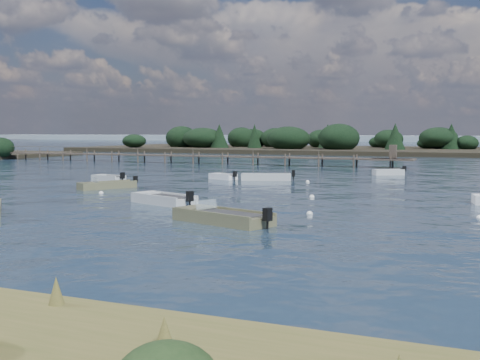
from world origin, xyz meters
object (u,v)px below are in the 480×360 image
at_px(dinghy_mid_grey, 164,201).
at_px(tender_far_grey_b, 388,173).
at_px(dinghy_extra_a, 107,187).
at_px(dinghy_extra_b, 266,178).
at_px(dinghy_mid_white_a, 222,219).
at_px(tender_far_grey, 109,180).
at_px(tender_far_white, 223,178).
at_px(jetty, 196,156).

xyz_separation_m(dinghy_mid_grey, tender_far_grey_b, (8.33, 29.06, -0.00)).
bearing_deg(dinghy_extra_a, dinghy_extra_b, 54.98).
xyz_separation_m(dinghy_extra_b, dinghy_extra_a, (-8.26, -11.79, -0.01)).
bearing_deg(dinghy_extra_a, dinghy_mid_white_a, -38.39).
bearing_deg(dinghy_extra_b, dinghy_mid_grey, -88.58).
distance_m(tender_far_grey, dinghy_mid_white_a, 25.33).
distance_m(dinghy_extra_b, dinghy_extra_a, 14.40).
distance_m(dinghy_extra_a, tender_far_grey_b, 28.21).
height_order(dinghy_mid_grey, dinghy_mid_white_a, dinghy_mid_white_a).
bearing_deg(tender_far_grey_b, tender_far_grey, -140.28).
bearing_deg(tender_far_white, dinghy_mid_grey, -76.29).
relative_size(tender_far_grey, jetty, 0.05).
bearing_deg(dinghy_mid_grey, jetty, 114.87).
bearing_deg(dinghy_extra_a, tender_far_grey_b, 52.83).
height_order(tender_far_grey, tender_far_white, tender_far_grey).
bearing_deg(dinghy_mid_white_a, jetty, 118.68).
relative_size(dinghy_extra_a, jetty, 0.07).
bearing_deg(jetty, dinghy_extra_b, -50.39).
xyz_separation_m(dinghy_extra_b, tender_far_white, (-3.89, -0.54, -0.02)).
height_order(dinghy_mid_white_a, tender_far_grey_b, dinghy_mid_white_a).
relative_size(dinghy_mid_grey, tender_far_grey_b, 1.50).
bearing_deg(tender_far_white, dinghy_extra_b, 7.92).
xyz_separation_m(dinghy_extra_a, dinghy_mid_white_a, (14.99, -11.87, 0.01)).
xyz_separation_m(dinghy_extra_b, tender_far_grey, (-11.90, -6.50, -0.01)).
xyz_separation_m(dinghy_extra_b, jetty, (-18.34, 22.16, 0.82)).
xyz_separation_m(tender_far_grey, jetty, (-6.44, 28.65, 0.83)).
bearing_deg(dinghy_mid_grey, dinghy_extra_a, 142.93).
bearing_deg(tender_far_grey_b, dinghy_extra_a, -127.17).
height_order(tender_far_grey_b, jetty, jetty).
relative_size(dinghy_mid_grey, tender_far_grey, 1.35).
xyz_separation_m(dinghy_extra_a, tender_far_white, (4.37, 11.25, -0.00)).
height_order(tender_far_grey, dinghy_mid_white_a, dinghy_mid_white_a).
relative_size(tender_far_grey, tender_far_white, 1.14).
bearing_deg(dinghy_extra_b, tender_far_grey_b, 50.59).
distance_m(tender_far_white, tender_far_grey_b, 16.93).
height_order(dinghy_mid_white_a, tender_far_white, dinghy_mid_white_a).
bearing_deg(tender_far_grey, dinghy_mid_white_a, -42.67).
distance_m(dinghy_mid_grey, tender_far_white, 18.36).
bearing_deg(tender_far_grey_b, jetty, 157.07).
bearing_deg(dinghy_extra_b, tender_far_grey, -151.37).
bearing_deg(jetty, tender_far_white, -57.53).
distance_m(tender_far_white, jetty, 26.92).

